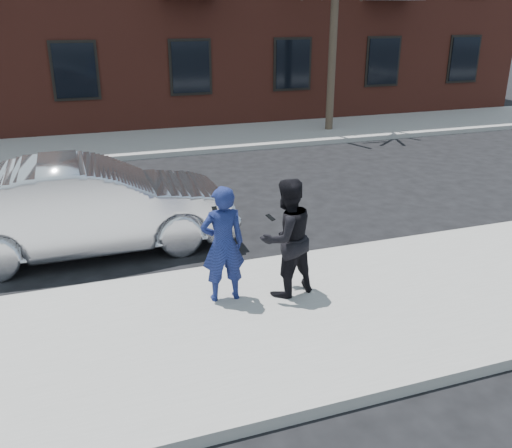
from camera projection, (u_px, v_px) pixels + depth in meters
name	position (u px, v px, depth m)	size (l,w,h in m)	color
ground	(388.00, 297.00, 7.94)	(100.00, 100.00, 0.00)	black
near_sidewalk	(398.00, 300.00, 7.70)	(50.00, 3.50, 0.15)	gray
near_curb	(339.00, 252.00, 9.28)	(50.00, 0.10, 0.15)	#999691
far_sidewalk	(202.00, 139.00, 17.82)	(50.00, 3.50, 0.15)	gray
far_curb	(217.00, 151.00, 16.24)	(50.00, 0.10, 0.15)	#999691
silver_sedan	(89.00, 206.00, 9.25)	(1.71, 4.92, 1.62)	silver
man_hoodie	(223.00, 244.00, 7.30)	(0.62, 0.50, 1.64)	navy
man_peacoat	(287.00, 238.00, 7.46)	(0.95, 0.81, 1.69)	black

